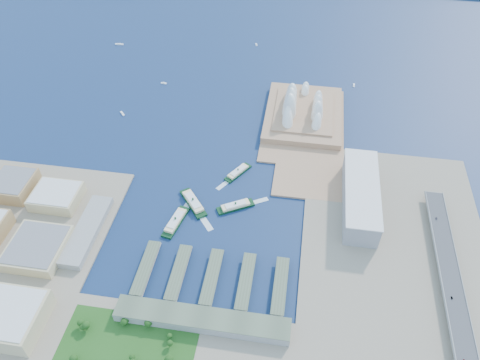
% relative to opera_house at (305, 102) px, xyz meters
% --- Properties ---
extents(ground, '(3000.00, 3000.00, 0.00)m').
position_rel_opera_house_xyz_m(ground, '(-105.00, -280.00, -32.00)').
color(ground, '#0E2144').
rests_on(ground, ground).
extents(west_land, '(220.00, 390.00, 3.00)m').
position_rel_opera_house_xyz_m(west_land, '(-355.00, -385.00, -30.50)').
color(west_land, gray).
rests_on(west_land, ground).
extents(east_land, '(240.00, 500.00, 3.00)m').
position_rel_opera_house_xyz_m(east_land, '(135.00, -330.00, -30.50)').
color(east_land, gray).
rests_on(east_land, ground).
extents(peninsula, '(135.00, 220.00, 3.00)m').
position_rel_opera_house_xyz_m(peninsula, '(2.50, -20.00, -30.50)').
color(peninsula, '#A37959').
rests_on(peninsula, ground).
extents(opera_house, '(134.00, 180.00, 58.00)m').
position_rel_opera_house_xyz_m(opera_house, '(0.00, 0.00, 0.00)').
color(opera_house, white).
rests_on(opera_house, peninsula).
extents(toaster_building, '(45.00, 155.00, 35.00)m').
position_rel_opera_house_xyz_m(toaster_building, '(90.00, -200.00, -11.50)').
color(toaster_building, gray).
rests_on(toaster_building, east_land).
extents(expressway, '(26.00, 340.00, 11.85)m').
position_rel_opera_house_xyz_m(expressway, '(195.00, -340.00, -23.07)').
color(expressway, gray).
rests_on(expressway, east_land).
extents(west_buildings, '(200.00, 280.00, 27.00)m').
position_rel_opera_house_xyz_m(west_buildings, '(-355.00, -350.00, -15.50)').
color(west_buildings, '#A07D50').
rests_on(west_buildings, west_land).
extents(ferry_wharves, '(184.00, 90.00, 9.30)m').
position_rel_opera_house_xyz_m(ferry_wharves, '(-91.00, -355.00, -27.35)').
color(ferry_wharves, '#495641').
rests_on(ferry_wharves, ground).
extents(terminal_building, '(200.00, 28.00, 12.00)m').
position_rel_opera_house_xyz_m(terminal_building, '(-90.00, -415.00, -23.00)').
color(terminal_building, gray).
rests_on(terminal_building, south_land).
extents(park, '(150.00, 110.00, 16.00)m').
position_rel_opera_house_xyz_m(park, '(-165.00, -470.00, -21.00)').
color(park, '#194714').
rests_on(park, south_land).
extents(ferry_a, '(49.90, 57.50, 11.53)m').
position_rel_opera_house_xyz_m(ferry_a, '(-143.03, -233.15, -26.24)').
color(ferry_a, black).
rests_on(ferry_a, ground).
extents(ferry_b, '(37.62, 48.94, 9.45)m').
position_rel_opera_house_xyz_m(ferry_b, '(-89.90, -159.78, -27.28)').
color(ferry_b, black).
rests_on(ferry_b, ground).
extents(ferry_c, '(27.17, 60.80, 11.15)m').
position_rel_opera_house_xyz_m(ferry_c, '(-158.63, -271.90, -26.43)').
color(ferry_c, black).
rests_on(ferry_c, ground).
extents(ferry_d, '(53.64, 38.67, 10.20)m').
position_rel_opera_house_xyz_m(ferry_d, '(-82.08, -230.47, -26.90)').
color(ferry_d, black).
rests_on(ferry_d, ground).
extents(boat_a, '(11.88, 13.07, 2.73)m').
position_rel_opera_house_xyz_m(boat_a, '(-316.54, -39.21, -30.63)').
color(boat_a, white).
rests_on(boat_a, ground).
extents(boat_b, '(10.94, 4.61, 2.88)m').
position_rel_opera_house_xyz_m(boat_b, '(-271.05, 68.15, -30.56)').
color(boat_b, white).
rests_on(boat_b, ground).
extents(boat_c, '(4.08, 11.62, 2.57)m').
position_rel_opera_house_xyz_m(boat_c, '(90.01, 117.48, -30.71)').
color(boat_c, white).
rests_on(boat_c, ground).
extents(boat_d, '(18.08, 5.26, 3.01)m').
position_rel_opera_house_xyz_m(boat_d, '(-408.30, 203.60, -30.50)').
color(boat_d, white).
rests_on(boat_d, ground).
extents(boat_e, '(6.07, 11.01, 2.58)m').
position_rel_opera_house_xyz_m(boat_e, '(-115.22, 248.21, -30.71)').
color(boat_e, white).
rests_on(boat_e, ground).
extents(car_b, '(1.33, 3.83, 1.26)m').
position_rel_opera_house_xyz_m(car_b, '(191.00, -346.06, -16.52)').
color(car_b, slate).
rests_on(car_b, expressway).
extents(car_c, '(1.83, 4.49, 1.30)m').
position_rel_opera_house_xyz_m(car_c, '(191.00, -222.13, -16.50)').
color(car_c, slate).
rests_on(car_c, expressway).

